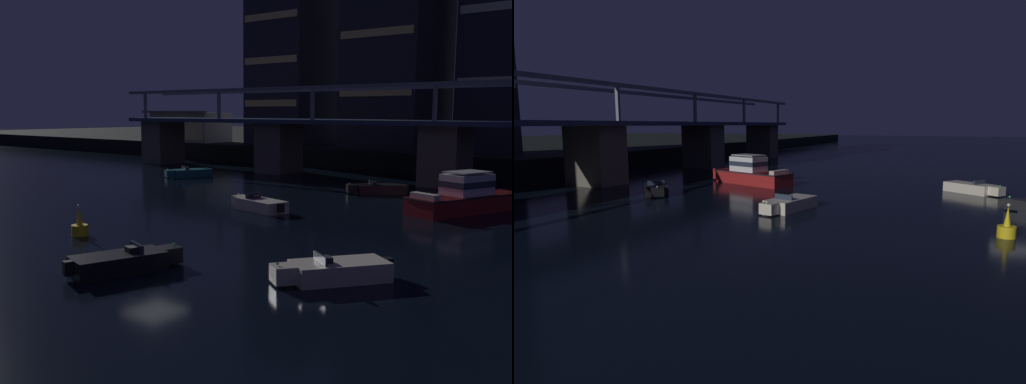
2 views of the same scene
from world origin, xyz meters
The scene contains 12 objects.
ground_plane centered at (0.00, 0.00, 0.00)m, with size 400.00×400.00×0.00m, color black.
river_bridge centered at (0.00, 35.03, 4.00)m, with size 82.48×6.40×9.38m.
tower_west_low centered at (-28.91, 51.20, 16.69)m, with size 9.51×10.37×29.28m.
tower_west_tall centered at (-12.91, 51.20, 19.48)m, with size 10.18×11.65×34.87m.
waterfront_pavilion centered at (-45.28, 46.95, 4.44)m, with size 12.40×7.40×4.70m.
cabin_cruiser_near_left centered at (6.45, 22.00, 1.05)m, with size 5.27×9.29×2.79m.
speedboat_near_center centered at (-2.30, 26.54, 0.41)m, with size 4.56×4.19×1.16m.
speedboat_near_right centered at (-4.82, 13.75, 0.41)m, with size 5.20×2.67×1.16m.
speedboat_mid_left centered at (-23.74, 25.65, 0.41)m, with size 3.32×4.98×1.16m.
speedboat_mid_center centered at (8.29, 2.37, 0.41)m, with size 3.95×4.72×1.16m.
speedboat_mid_right centered at (0.47, -2.14, 0.41)m, with size 2.82×5.17×1.16m.
channel_buoy centered at (-7.33, 1.00, 0.48)m, with size 0.90×0.90×1.76m.
Camera 1 is at (20.43, -17.63, 6.84)m, focal length 41.23 mm.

